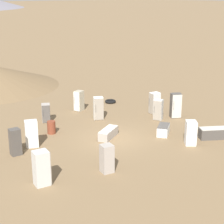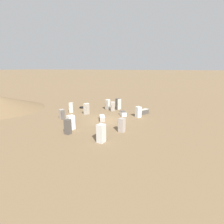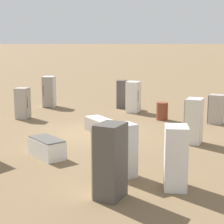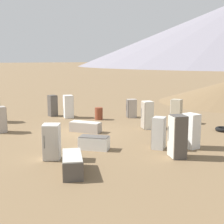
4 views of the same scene
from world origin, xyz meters
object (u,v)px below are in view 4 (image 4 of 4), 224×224
discarded_fridge_10 (131,108)px  discarded_fridge_13 (68,106)px  discarded_fridge_12 (147,115)px  discarded_fridge_7 (159,133)px  discarded_fridge_5 (191,131)px  rusty_barrel (99,114)px  discarded_fridge_6 (53,106)px  discarded_fridge_3 (176,111)px  discarded_fridge_4 (52,142)px  discarded_fridge_1 (72,164)px  discarded_fridge_9 (94,143)px  discarded_fridge_11 (85,127)px  discarded_fridge_2 (177,137)px  scrap_tire (223,129)px  discarded_fridge_0 (1,120)px

discarded_fridge_10 → discarded_fridge_13: size_ratio=0.82×
discarded_fridge_12 → discarded_fridge_7: bearing=166.6°
discarded_fridge_5 → rusty_barrel: discarded_fridge_5 is taller
discarded_fridge_6 → discarded_fridge_10: 6.19m
discarded_fridge_3 → discarded_fridge_4: (1.07, -10.76, -0.04)m
discarded_fridge_1 → discarded_fridge_5: (1.11, 6.45, 0.50)m
discarded_fridge_7 → discarded_fridge_9: bearing=113.3°
discarded_fridge_1 → discarded_fridge_12: discarded_fridge_12 is taller
discarded_fridge_6 → discarded_fridge_11: size_ratio=0.82×
discarded_fridge_4 → rusty_barrel: bearing=-101.1°
discarded_fridge_11 → discarded_fridge_2: bearing=62.9°
discarded_fridge_1 → discarded_fridge_11: (-5.27, 4.77, -0.06)m
discarded_fridge_1 → discarded_fridge_10: discarded_fridge_10 is taller
scrap_tire → discarded_fridge_11: bearing=-131.6°
discarded_fridge_4 → discarded_fridge_6: 11.05m
discarded_fridge_4 → discarded_fridge_9: (0.06, 2.38, -0.47)m
discarded_fridge_7 → discarded_fridge_9: 3.23m
discarded_fridge_0 → discarded_fridge_10: (1.94, 9.48, -0.09)m
discarded_fridge_4 → discarded_fridge_7: 5.26m
discarded_fridge_6 → discarded_fridge_1: bearing=-21.9°
discarded_fridge_3 → discarded_fridge_11: size_ratio=0.83×
discarded_fridge_1 → discarded_fridge_6: 12.98m
discarded_fridge_4 → discarded_fridge_13: (-7.93, 6.45, 0.07)m
discarded_fridge_13 → rusty_barrel: (2.19, 1.18, -0.42)m
discarded_fridge_1 → rusty_barrel: rusty_barrel is taller
discarded_fridge_1 → rusty_barrel: 11.13m
discarded_fridge_2 → discarded_fridge_12: (-4.90, 3.61, -0.08)m
discarded_fridge_11 → rusty_barrel: (-2.50, 3.21, 0.14)m
discarded_fridge_4 → discarded_fridge_11: (-3.24, 4.42, -0.49)m
discarded_fridge_2 → discarded_fridge_11: bearing=30.6°
discarded_fridge_6 → discarded_fridge_11: bearing=-6.9°
discarded_fridge_9 → discarded_fridge_12: (-1.33, 5.53, 0.56)m
discarded_fridge_9 → rusty_barrel: 7.82m
discarded_fridge_11 → rusty_barrel: size_ratio=2.26×
discarded_fridge_0 → discarded_fridge_11: (3.39, 3.87, -0.48)m
discarded_fridge_6 → discarded_fridge_13: bearing=27.3°
discarded_fridge_2 → rusty_barrel: 9.95m
discarded_fridge_1 → discarded_fridge_11: size_ratio=1.00×
discarded_fridge_7 → rusty_barrel: discarded_fridge_7 is taller
discarded_fridge_0 → discarded_fridge_3: bearing=74.6°
scrap_tire → discarded_fridge_12: bearing=-142.0°
discarded_fridge_7 → discarded_fridge_10: size_ratio=1.13×
discarded_fridge_7 → discarded_fridge_9: size_ratio=0.99×
discarded_fridge_4 → discarded_fridge_11: discarded_fridge_4 is taller
discarded_fridge_3 → discarded_fridge_5: bearing=-155.1°
discarded_fridge_9 → discarded_fridge_11: discarded_fridge_9 is taller
discarded_fridge_3 → scrap_tire: 3.58m
discarded_fridge_1 → discarded_fridge_4: (-2.03, 0.35, 0.42)m
discarded_fridge_5 → discarded_fridge_12: bearing=77.7°
discarded_fridge_4 → discarded_fridge_11: bearing=-101.8°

